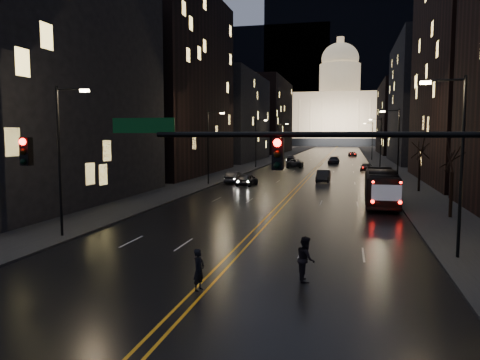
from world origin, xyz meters
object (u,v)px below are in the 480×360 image
Objects in this scene: bus at (381,187)px; oncoming_car_b at (234,177)px; traffic_signal at (357,171)px; pedestrian_a at (199,270)px; pedestrian_b at (306,259)px; oncoming_car_a at (247,180)px; receding_car_a at (323,176)px.

bus is 2.49× the size of oncoming_car_b.
pedestrian_a is at bearing 154.55° from traffic_signal.
pedestrian_b is at bearing 105.99° from oncoming_car_b.
bus reaches higher than oncoming_car_a.
pedestrian_a is at bearing -107.31° from bus.
oncoming_car_a is (-14.75, 12.13, -0.81)m from bus.
oncoming_car_a is 36.74m from pedestrian_b.
bus is 2.52× the size of oncoming_car_a.
bus reaches higher than receding_car_a.
oncoming_car_a is at bearing 129.22° from oncoming_car_b.
oncoming_car_a is 0.94× the size of receding_car_a.
receding_car_a is at bearing -162.15° from oncoming_car_b.
bus is at bearing 84.74° from traffic_signal.
pedestrian_b is (1.47, -41.86, 0.19)m from receding_car_a.
oncoming_car_b is 11.71m from receding_car_a.
oncoming_car_a is (-12.16, 40.29, -4.34)m from traffic_signal.
receding_car_a is 44.10m from pedestrian_a.
pedestrian_b reaches higher than oncoming_car_a.
receding_car_a is 2.45× the size of pedestrian_b.
pedestrian_b is at bearing 112.61° from oncoming_car_a.
pedestrian_a is 0.88× the size of pedestrian_b.
pedestrian_a reaches higher than receding_car_a.
receding_car_a is (-3.41, 46.86, -4.32)m from traffic_signal.
receding_car_a reaches higher than oncoming_car_a.
traffic_signal reaches higher than pedestrian_b.
traffic_signal is at bearing -93.92° from bus.
oncoming_car_b is 39.83m from pedestrian_b.
traffic_signal is 3.87× the size of oncoming_car_a.
traffic_signal is 7.85m from pedestrian_a.
traffic_signal is 3.66× the size of receding_car_a.
receding_car_a reaches higher than oncoming_car_b.
traffic_signal is 8.96× the size of pedestrian_b.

